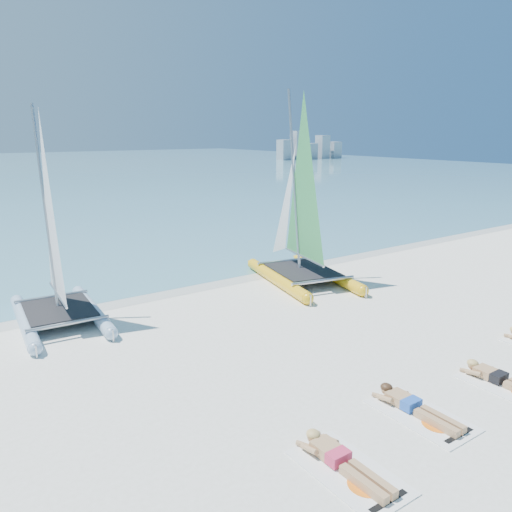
{
  "coord_description": "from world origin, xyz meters",
  "views": [
    {
      "loc": [
        -7.22,
        -8.55,
        4.94
      ],
      "look_at": [
        -0.43,
        1.2,
        1.96
      ],
      "focal_mm": 35.0,
      "sensor_mm": 36.0,
      "label": 1
    }
  ],
  "objects": [
    {
      "name": "towel_b",
      "position": [
        -0.26,
        -3.73,
        0.01
      ],
      "size": [
        1.0,
        1.85,
        0.02
      ],
      "primitive_type": "cube",
      "color": "white",
      "rests_on": "ground"
    },
    {
      "name": "towel_a",
      "position": [
        -2.42,
        -4.08,
        0.01
      ],
      "size": [
        1.0,
        1.85,
        0.02
      ],
      "primitive_type": "cube",
      "color": "white",
      "rests_on": "ground"
    },
    {
      "name": "sunbather_a",
      "position": [
        -2.42,
        -3.89,
        0.12
      ],
      "size": [
        0.37,
        1.73,
        0.26
      ],
      "color": "tan",
      "rests_on": "towel_a"
    },
    {
      "name": "distant_skyline",
      "position": [
        53.71,
        62.0,
        1.94
      ],
      "size": [
        14.0,
        2.0,
        5.0
      ],
      "color": "#A4ACB5",
      "rests_on": "ground"
    },
    {
      "name": "sunbather_b",
      "position": [
        -0.26,
        -3.54,
        0.12
      ],
      "size": [
        0.37,
        1.73,
        0.26
      ],
      "color": "tan",
      "rests_on": "towel_b"
    },
    {
      "name": "catamaran_blue",
      "position": [
        -4.37,
        4.77,
        1.74
      ],
      "size": [
        2.35,
        4.42,
        5.84
      ],
      "rotation": [
        0.0,
        0.0,
        -0.07
      ],
      "color": "#A2C0D5",
      "rests_on": "ground"
    },
    {
      "name": "towel_c",
      "position": [
        2.02,
        -4.08,
        0.01
      ],
      "size": [
        1.0,
        1.85,
        0.02
      ],
      "primitive_type": "cube",
      "color": "white",
      "rests_on": "ground"
    },
    {
      "name": "wet_sand_strip",
      "position": [
        0.0,
        5.5,
        0.0
      ],
      "size": [
        140.0,
        1.4,
        0.01
      ],
      "primitive_type": "cube",
      "color": "silver",
      "rests_on": "ground"
    },
    {
      "name": "ground",
      "position": [
        0.0,
        0.0,
        0.0
      ],
      "size": [
        140.0,
        140.0,
        0.0
      ],
      "primitive_type": "plane",
      "color": "white",
      "rests_on": "ground"
    },
    {
      "name": "sunbather_c",
      "position": [
        2.02,
        -3.89,
        0.12
      ],
      "size": [
        0.37,
        1.73,
        0.26
      ],
      "color": "tan",
      "rests_on": "towel_c"
    },
    {
      "name": "catamaran_yellow",
      "position": [
        3.42,
        4.29,
        2.05
      ],
      "size": [
        3.25,
        5.26,
        6.52
      ],
      "rotation": [
        0.0,
        0.0,
        -0.22
      ],
      "color": "yellow",
      "rests_on": "ground"
    }
  ]
}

